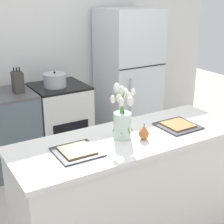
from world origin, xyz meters
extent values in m
cube|color=silver|center=(0.00, 2.00, 1.35)|extent=(5.20, 0.08, 2.70)
cube|color=silver|center=(0.00, 0.00, 0.43)|extent=(1.76, 0.62, 0.86)
cube|color=silver|center=(0.00, 0.00, 0.88)|extent=(1.80, 0.66, 0.03)
cube|color=silver|center=(0.10, 1.60, 0.44)|extent=(0.60, 0.60, 0.88)
cube|color=black|center=(0.10, 1.60, 0.89)|extent=(0.60, 0.60, 0.02)
cube|color=black|center=(0.10, 1.30, 0.41)|extent=(0.42, 0.01, 0.29)
cube|color=silver|center=(1.05, 1.60, 0.86)|extent=(0.68, 0.64, 1.72)
cube|color=black|center=(1.05, 1.28, 1.07)|extent=(0.67, 0.01, 0.01)
cylinder|color=#B2B5B7|center=(0.86, 1.26, 0.59)|extent=(0.02, 0.02, 0.75)
cylinder|color=silver|center=(-0.05, 0.01, 1.00)|extent=(0.13, 0.13, 0.20)
cylinder|color=#4C9342|center=(-0.03, 0.02, 1.07)|extent=(0.08, 0.02, 0.24)
ellipsoid|color=white|center=(0.01, 0.02, 1.21)|extent=(0.04, 0.04, 0.07)
cylinder|color=#4C9342|center=(-0.04, 0.02, 1.08)|extent=(0.08, 0.07, 0.25)
ellipsoid|color=white|center=(-0.01, 0.05, 1.23)|extent=(0.05, 0.05, 0.07)
cylinder|color=#4C9342|center=(-0.05, 0.02, 1.09)|extent=(0.02, 0.04, 0.28)
ellipsoid|color=white|center=(-0.04, 0.04, 1.26)|extent=(0.05, 0.05, 0.07)
cylinder|color=#4C9342|center=(-0.06, 0.03, 1.10)|extent=(0.04, 0.06, 0.30)
ellipsoid|color=white|center=(-0.08, 0.05, 1.28)|extent=(0.05, 0.05, 0.07)
cylinder|color=#4C9342|center=(-0.08, 0.02, 1.07)|extent=(0.09, 0.04, 0.23)
ellipsoid|color=white|center=(-0.12, 0.04, 1.21)|extent=(0.04, 0.04, 0.06)
cylinder|color=#4C9342|center=(-0.07, 0.01, 1.08)|extent=(0.06, 0.02, 0.25)
ellipsoid|color=white|center=(-0.09, 0.00, 1.22)|extent=(0.04, 0.04, 0.06)
cylinder|color=#4C9342|center=(-0.07, -0.01, 1.07)|extent=(0.06, 0.08, 0.23)
ellipsoid|color=white|center=(-0.10, -0.04, 1.20)|extent=(0.04, 0.04, 0.06)
cylinder|color=#4C9342|center=(-0.05, -0.02, 1.07)|extent=(0.02, 0.11, 0.23)
ellipsoid|color=white|center=(-0.04, -0.07, 1.21)|extent=(0.05, 0.05, 0.07)
cylinder|color=#4C9342|center=(-0.05, 0.01, 1.10)|extent=(0.11, 0.08, 0.28)
ellipsoid|color=white|center=(0.01, -0.03, 1.26)|extent=(0.03, 0.03, 0.05)
ellipsoid|color=#C66B33|center=(0.07, -0.09, 0.94)|extent=(0.08, 0.08, 0.09)
cone|color=#C66B33|center=(0.07, -0.09, 0.99)|extent=(0.04, 0.04, 0.03)
cylinder|color=brown|center=(0.07, -0.09, 1.01)|extent=(0.01, 0.01, 0.02)
cube|color=#333338|center=(-0.45, -0.03, 0.91)|extent=(0.30, 0.30, 0.01)
cube|color=#A37A42|center=(-0.45, -0.03, 0.92)|extent=(0.22, 0.22, 0.01)
cube|color=#333338|center=(0.45, -0.03, 0.91)|extent=(0.30, 0.30, 0.01)
cube|color=#A37A42|center=(0.45, -0.03, 0.92)|extent=(0.22, 0.22, 0.01)
cylinder|color=#B2B5B7|center=(0.05, 1.57, 0.97)|extent=(0.25, 0.25, 0.14)
cylinder|color=#B2B5B7|center=(0.05, 1.57, 1.04)|extent=(0.26, 0.26, 0.01)
sphere|color=black|center=(0.05, 1.57, 1.06)|extent=(0.02, 0.02, 0.02)
cube|color=#3D3833|center=(-0.37, 1.56, 1.01)|extent=(0.10, 0.14, 0.22)
cylinder|color=black|center=(-0.40, 1.56, 1.15)|extent=(0.01, 0.01, 0.05)
cylinder|color=black|center=(-0.37, 1.56, 1.15)|extent=(0.01, 0.01, 0.05)
cylinder|color=black|center=(-0.34, 1.56, 1.15)|extent=(0.01, 0.01, 0.05)
camera|label=1|loc=(-1.32, -1.94, 1.96)|focal=55.00mm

